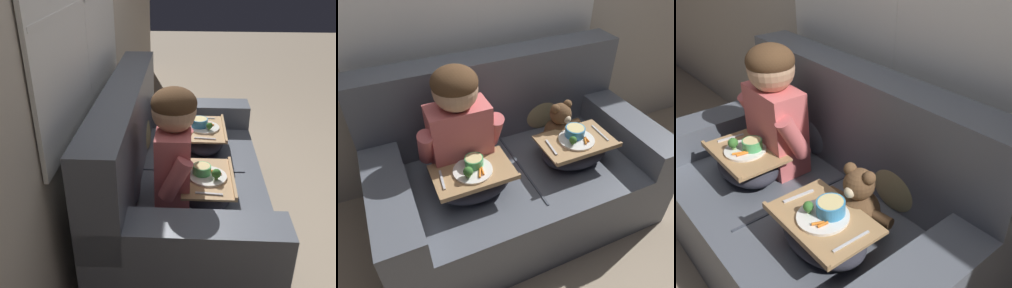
# 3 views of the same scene
# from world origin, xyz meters

# --- Properties ---
(ground_plane) EXTENTS (14.00, 14.00, 0.00)m
(ground_plane) POSITION_xyz_m (0.00, 0.00, 0.00)
(ground_plane) COLOR tan
(couch) EXTENTS (1.76, 0.99, 1.02)m
(couch) POSITION_xyz_m (0.00, 0.08, 0.35)
(couch) COLOR #565B66
(couch) RESTS_ON ground_plane
(throw_pillow_behind_child) EXTENTS (0.34, 0.16, 0.35)m
(throw_pillow_behind_child) POSITION_xyz_m (-0.33, 0.32, 0.62)
(throw_pillow_behind_child) COLOR slate
(throw_pillow_behind_child) RESTS_ON couch
(throw_pillow_behind_teddy) EXTENTS (0.34, 0.16, 0.35)m
(throw_pillow_behind_teddy) POSITION_xyz_m (0.33, 0.32, 0.62)
(throw_pillow_behind_teddy) COLOR tan
(throw_pillow_behind_teddy) RESTS_ON couch
(child_figure) EXTENTS (0.48, 0.24, 0.68)m
(child_figure) POSITION_xyz_m (-0.33, 0.07, 0.83)
(child_figure) COLOR #DB6666
(child_figure) RESTS_ON couch
(teddy_bear) EXTENTS (0.34, 0.24, 0.32)m
(teddy_bear) POSITION_xyz_m (0.33, 0.06, 0.59)
(teddy_bear) COLOR brown
(teddy_bear) RESTS_ON couch
(lap_tray_child) EXTENTS (0.43, 0.29, 0.23)m
(lap_tray_child) POSITION_xyz_m (-0.33, -0.13, 0.55)
(lap_tray_child) COLOR #2D2D38
(lap_tray_child) RESTS_ON child_figure
(lap_tray_teddy) EXTENTS (0.45, 0.30, 0.23)m
(lap_tray_teddy) POSITION_xyz_m (0.33, -0.12, 0.55)
(lap_tray_teddy) COLOR #2D2D38
(lap_tray_teddy) RESTS_ON teddy_bear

